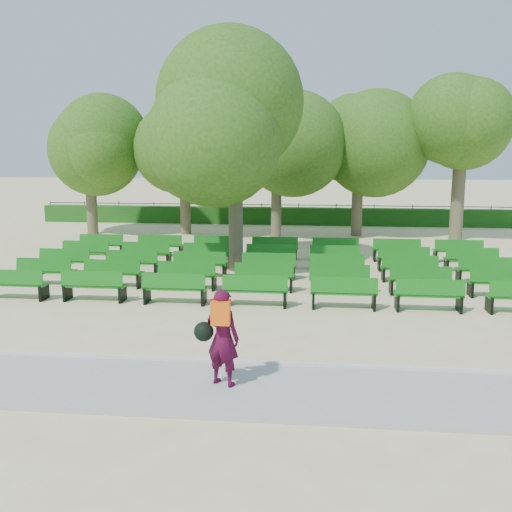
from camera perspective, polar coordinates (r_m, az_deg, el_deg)
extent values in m
plane|color=beige|center=(16.90, -0.68, -3.02)|extent=(120.00, 120.00, 0.00)
cube|color=#A7A6A2|center=(9.95, -5.79, -12.97)|extent=(30.00, 2.20, 0.06)
cube|color=silver|center=(10.98, -4.55, -10.49)|extent=(30.00, 0.12, 0.10)
cube|color=#1B5415|center=(30.57, 2.38, 4.03)|extent=(26.00, 0.70, 0.90)
cube|color=#136C14|center=(17.85, 1.20, -0.90)|extent=(1.70, 0.59, 0.06)
cube|color=#136C14|center=(17.61, 1.15, -0.29)|extent=(1.68, 0.25, 0.39)
cylinder|color=brown|center=(18.80, -2.04, 3.57)|extent=(0.47, 0.47, 3.35)
ellipsoid|color=#356019|center=(18.67, -2.10, 12.57)|extent=(4.61, 4.61, 4.15)
imported|color=#440925|center=(9.68, -3.35, -8.13)|extent=(0.71, 0.60, 1.67)
cube|color=#FF600D|center=(9.35, -3.57, -5.73)|extent=(0.31, 0.16, 0.39)
sphere|color=black|center=(9.64, -5.25, -7.53)|extent=(0.33, 0.33, 0.33)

